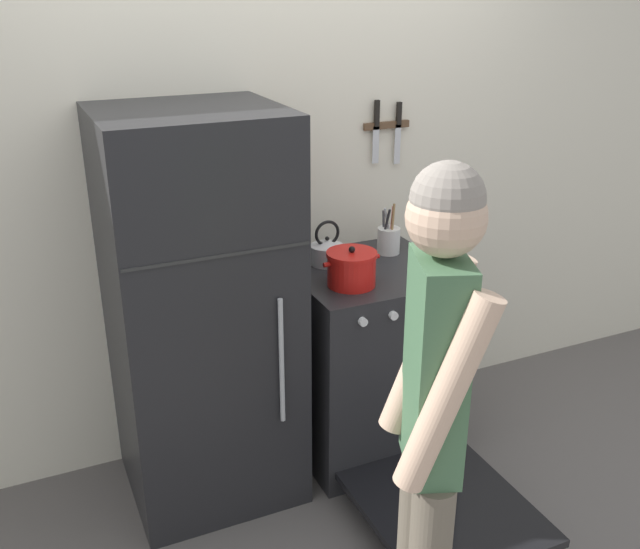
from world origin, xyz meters
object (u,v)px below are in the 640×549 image
Objects in this scene: refrigerator at (201,314)px; dutch_oven_pot at (352,268)px; stove_range at (371,362)px; utensil_jar at (389,239)px; person at (432,424)px; tea_kettle at (328,251)px.

dutch_oven_pot is (0.63, -0.14, 0.15)m from refrigerator.
utensil_jar is (0.18, 0.18, 0.53)m from stove_range.
stove_range is at bearing -3.28° from refrigerator.
refrigerator is 0.98× the size of person.
stove_range is at bearing -134.59° from utensil_jar.
tea_kettle reaches higher than dutch_oven_pot.
refrigerator is 1.19× the size of stove_range.
dutch_oven_pot is at bearing -92.72° from tea_kettle.
utensil_jar is 1.53m from person.
refrigerator is 6.80× the size of utensil_jar.
refrigerator is 1.30m from person.
person is at bearing -105.52° from dutch_oven_pot.
refrigerator is at bearing 34.89° from person.
person is (-0.65, -1.39, -0.00)m from utensil_jar.
stove_range is 0.58m from tea_kettle.
person is (-0.47, -1.21, 0.53)m from stove_range.
stove_range is at bearing 31.23° from dutch_oven_pot.
dutch_oven_pot is 1.05× the size of utensil_jar.
utensil_jar is at bearing 1.14° from tea_kettle.
person is (0.32, -1.26, 0.14)m from refrigerator.
tea_kettle is 0.12× the size of person.
refrigerator is at bearing -168.68° from tea_kettle.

